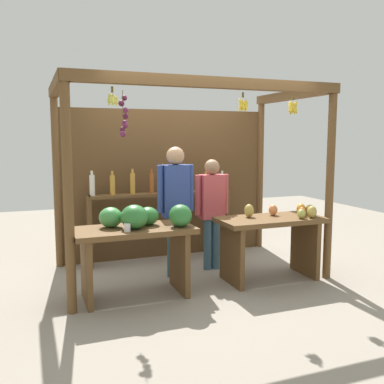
# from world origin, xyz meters

# --- Properties ---
(ground_plane) EXTENTS (12.00, 12.00, 0.00)m
(ground_plane) POSITION_xyz_m (0.00, 0.00, 0.00)
(ground_plane) COLOR gray
(ground_plane) RESTS_ON ground
(market_stall) EXTENTS (3.28, 1.85, 2.44)m
(market_stall) POSITION_xyz_m (-0.00, 0.42, 1.40)
(market_stall) COLOR brown
(market_stall) RESTS_ON ground
(fruit_counter_left) EXTENTS (1.34, 0.64, 1.06)m
(fruit_counter_left) POSITION_xyz_m (-0.83, -0.66, 0.71)
(fruit_counter_left) COLOR brown
(fruit_counter_left) RESTS_ON ground
(fruit_counter_right) EXTENTS (1.33, 0.64, 0.96)m
(fruit_counter_right) POSITION_xyz_m (0.90, -0.66, 0.60)
(fruit_counter_right) COLOR brown
(fruit_counter_right) RESTS_ON ground
(bottle_shelf_unit) EXTENTS (2.11, 0.22, 1.36)m
(bottle_shelf_unit) POSITION_xyz_m (-0.18, 0.65, 0.82)
(bottle_shelf_unit) COLOR brown
(bottle_shelf_unit) RESTS_ON ground
(vendor_man) EXTENTS (0.48, 0.23, 1.67)m
(vendor_man) POSITION_xyz_m (-0.21, -0.13, 1.01)
(vendor_man) COLOR #345058
(vendor_man) RESTS_ON ground
(vendor_woman) EXTENTS (0.48, 0.20, 1.50)m
(vendor_woman) POSITION_xyz_m (0.36, 0.01, 0.89)
(vendor_woman) COLOR #3B5C71
(vendor_woman) RESTS_ON ground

